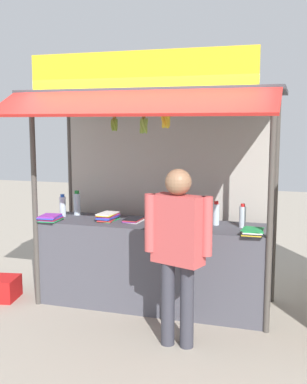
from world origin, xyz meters
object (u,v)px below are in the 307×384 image
Objects in this scene: banana_bunch_leftmost at (144,125)px; magazine_stack_right at (133,220)px; magazine_stack_back_right at (108,217)px; plastic_crate at (1,288)px; water_bottle_mid_left at (154,210)px; banana_bunch_rightmost at (114,124)px; magazine_stack_back_left at (253,232)px; water_bottle_front_right at (196,210)px; water_bottle_mid_right at (63,206)px; water_bottle_far_left at (243,216)px; magazine_stack_left at (50,218)px; banana_bunch_inner_left at (166,120)px; water_bottle_center at (77,204)px; vendor_person at (178,241)px; water_bottle_far_right at (216,214)px.

magazine_stack_right is at bearing 121.21° from banana_bunch_leftmost.
magazine_stack_back_right reaches higher than plastic_crate.
water_bottle_mid_left is 1.12m from banana_bunch_rightmost.
banana_bunch_rightmost reaches higher than magazine_stack_back_left.
plastic_crate is at bearing -178.46° from magazine_stack_back_left.
water_bottle_mid_right is at bearing -175.51° from water_bottle_front_right.
water_bottle_far_left reaches higher than magazine_stack_right.
magazine_stack_right is at bearing 15.21° from magazine_stack_left.
banana_bunch_inner_left is (1.42, -0.21, 1.10)m from magazine_stack_left.
plastic_crate is at bearing -144.86° from water_bottle_center.
water_bottle_front_right reaches higher than magazine_stack_back_left.
plastic_crate is at bearing -166.96° from water_bottle_mid_left.
banana_bunch_leftmost is at bearing -170.18° from magazine_stack_back_left.
magazine_stack_left is at bearing -2.09° from vendor_person.
plastic_crate is at bearing 176.98° from banana_bunch_inner_left.
water_bottle_far_left is at bearing -8.09° from water_bottle_far_right.
magazine_stack_left is at bearing -160.33° from magazine_stack_back_right.
banana_bunch_inner_left is (0.23, 0.00, 0.05)m from banana_bunch_leftmost.
water_bottle_mid_left is at bearing 1.11° from water_bottle_mid_right.
water_bottle_mid_left is 1.16m from banana_bunch_inner_left.
magazine_stack_left is (-0.01, -0.28, -0.09)m from water_bottle_mid_right.
water_bottle_mid_right is 0.84× the size of banana_bunch_leftmost.
water_bottle_center is at bearing 139.79° from banana_bunch_rightmost.
banana_bunch_leftmost is (0.28, -0.46, 1.06)m from magazine_stack_right.
magazine_stack_back_left is 1.51m from banana_bunch_leftmost.
water_bottle_front_right is at bearing 4.49° from water_bottle_mid_right.
magazine_stack_back_right is at bearing -20.48° from vendor_person.
banana_bunch_rightmost is at bearing 179.87° from banana_bunch_leftmost.
water_bottle_front_right reaches higher than magazine_stack_back_right.
magazine_stack_back_right is at bearing -174.07° from water_bottle_far_right.
magazine_stack_back_right is at bearing 143.19° from banana_bunch_leftmost.
water_bottle_front_right is 0.96× the size of banana_bunch_leftmost.
magazine_stack_left is (-1.14, -0.30, -0.10)m from water_bottle_mid_left.
water_bottle_far_right is 1.47m from banana_bunch_rightmost.
banana_bunch_rightmost is at bearing -180.00° from banana_bunch_inner_left.
magazine_stack_right is at bearing -167.21° from water_bottle_front_right.
water_bottle_mid_right is at bearing 172.23° from magazine_stack_back_left.
magazine_stack_back_right is 1.13× the size of magazine_stack_right.
water_bottle_far_left is 2.00m from water_bottle_center.
banana_bunch_rightmost and banana_bunch_leftmost have the same top height.
banana_bunch_leftmost is 2.63m from plastic_crate.
water_bottle_center reaches higher than plastic_crate.
banana_bunch_leftmost reaches higher than water_bottle_far_left.
water_bottle_far_right reaches higher than plastic_crate.
water_bottle_center is 1.37m from banana_bunch_rightmost.
plastic_crate is at bearing -170.31° from magazine_stack_left.
water_bottle_mid_left is 0.92× the size of magazine_stack_back_right.
water_bottle_mid_right is at bearing -179.31° from water_bottle_far_left.
water_bottle_front_right is (-0.53, 0.10, 0.02)m from water_bottle_far_left.
magazine_stack_back_right is 1.67m from magazine_stack_back_left.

